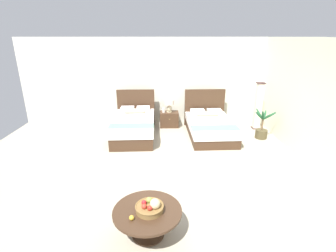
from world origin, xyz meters
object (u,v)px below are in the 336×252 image
fruit_bowl (150,207)px  potted_palm (262,130)px  bed_near_corner (210,126)px  loose_apple (132,218)px  bed_near_window (134,126)px  table_lamp (169,104)px  nightstand (169,119)px  vase (164,110)px  floor_lamp_corner (258,106)px  coffee_table (148,216)px

fruit_bowl → potted_palm: potted_palm is taller
bed_near_corner → loose_apple: bed_near_corner is taller
bed_near_window → table_lamp: bearing=38.0°
nightstand → potted_palm: 2.83m
nightstand → vase: bearing=-167.4°
vase → potted_palm: size_ratio=0.17×
floor_lamp_corner → coffee_table: bearing=-125.1°
potted_palm → bed_near_window: bearing=175.9°
table_lamp → vase: 0.27m
coffee_table → loose_apple: 0.31m
bed_near_window → loose_apple: bearing=-84.2°
bed_near_window → fruit_bowl: bearing=-80.5°
vase → floor_lamp_corner: size_ratio=0.11×
fruit_bowl → floor_lamp_corner: size_ratio=0.28×
vase → coffee_table: (-0.25, -4.74, -0.22)m
vase → loose_apple: size_ratio=2.21×
loose_apple → bed_near_window: bearing=95.8°
bed_near_corner → nightstand: 1.42m
bed_near_window → loose_apple: 4.20m
nightstand → loose_apple: bearing=-97.2°
table_lamp → bed_near_corner: bearing=-34.5°
bed_near_corner → potted_palm: 1.48m
bed_near_corner → potted_palm: bed_near_corner is taller
potted_palm → nightstand: bearing=157.9°
bed_near_corner → fruit_bowl: size_ratio=5.16×
table_lamp → floor_lamp_corner: 2.77m
bed_near_window → bed_near_corner: 2.23m
fruit_bowl → potted_palm: 4.80m
bed_near_corner → potted_palm: size_ratio=2.38×
potted_palm → table_lamp: bearing=157.6°
bed_near_window → vase: (0.87, 0.76, 0.25)m
nightstand → coffee_table: 4.80m
bed_near_window → nightstand: size_ratio=3.65×
fruit_bowl → loose_apple: 0.30m
vase → floor_lamp_corner: bearing=-4.0°
bed_near_corner → loose_apple: size_ratio=30.24×
nightstand → table_lamp: bearing=90.0°
bed_near_corner → floor_lamp_corner: 1.74m
nightstand → loose_apple: loose_apple is taller
floor_lamp_corner → bed_near_window: bearing=-171.7°
bed_near_window → nightstand: bed_near_window is taller
nightstand → table_lamp: 0.51m
nightstand → fruit_bowl: bearing=-94.6°
coffee_table → loose_apple: bearing=-135.4°
bed_near_corner → fruit_bowl: 4.31m
fruit_bowl → loose_apple: size_ratio=5.86×
bed_near_window → loose_apple: bed_near_window is taller
floor_lamp_corner → potted_palm: floor_lamp_corner is taller
coffee_table → fruit_bowl: 0.17m
bed_near_corner → coffee_table: size_ratio=2.12×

